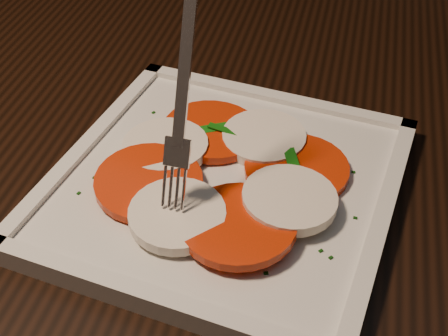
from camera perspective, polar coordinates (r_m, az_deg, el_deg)
name	(u,v)px	position (r m, az deg, el deg)	size (l,w,h in m)	color
table	(286,228)	(0.68, 5.73, -5.50)	(1.27, 0.91, 0.75)	black
chair	(391,40)	(1.31, 15.02, 11.26)	(0.51, 0.51, 0.93)	black
plate	(224,187)	(0.57, 0.00, -1.72)	(0.30, 0.30, 0.01)	silver
caprese_salad	(224,173)	(0.56, 0.00, -0.50)	(0.24, 0.22, 0.02)	red
fork	(187,85)	(0.50, -3.41, 7.63)	(0.03, 0.08, 0.18)	white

